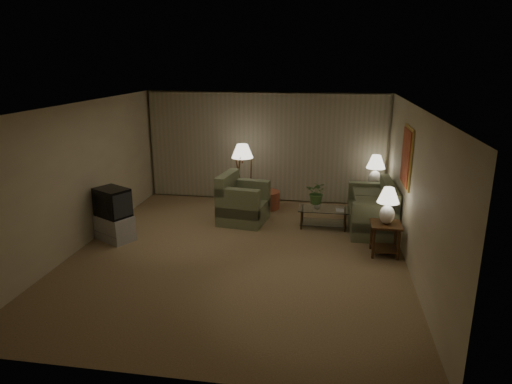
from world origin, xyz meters
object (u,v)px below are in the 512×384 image
(side_table_near, at_px, (385,233))
(tv_cabinet, at_px, (115,228))
(crt_tv, at_px, (112,202))
(vase, at_px, (317,205))
(table_lamp_far, at_px, (376,168))
(sofa, at_px, (371,211))
(table_lamp_near, at_px, (388,203))
(floor_lamp, at_px, (243,175))
(ottoman, at_px, (267,200))
(side_table_far, at_px, (374,195))
(coffee_table, at_px, (323,215))
(armchair, at_px, (244,203))

(side_table_near, height_order, tv_cabinet, side_table_near)
(crt_tv, distance_m, vase, 4.16)
(side_table_near, distance_m, table_lamp_far, 2.60)
(sofa, distance_m, vase, 1.14)
(table_lamp_near, bearing_deg, side_table_near, 9.46)
(tv_cabinet, bearing_deg, vase, 47.89)
(tv_cabinet, height_order, floor_lamp, floor_lamp)
(sofa, height_order, ottoman, sofa)
(crt_tv, relative_size, ottoman, 1.28)
(side_table_far, distance_m, table_lamp_near, 2.59)
(vase, bearing_deg, floor_lamp, 151.12)
(coffee_table, distance_m, ottoman, 1.76)
(side_table_far, height_order, crt_tv, crt_tv)
(armchair, height_order, table_lamp_far, table_lamp_far)
(coffee_table, distance_m, tv_cabinet, 4.29)
(armchair, distance_m, vase, 1.59)
(side_table_far, xyz_separation_m, floor_lamp, (-3.07, -0.28, 0.41))
(side_table_near, bearing_deg, table_lamp_far, 90.00)
(ottoman, height_order, vase, vase)
(armchair, xyz_separation_m, ottoman, (0.37, 1.03, -0.22))
(table_lamp_far, height_order, tv_cabinet, table_lamp_far)
(sofa, bearing_deg, side_table_near, 5.31)
(vase, bearing_deg, table_lamp_near, -44.25)
(armchair, xyz_separation_m, vase, (1.59, -0.06, 0.07))
(table_lamp_near, bearing_deg, floor_lamp, 143.94)
(floor_lamp, bearing_deg, vase, -28.88)
(coffee_table, relative_size, crt_tv, 1.33)
(sofa, bearing_deg, crt_tv, -74.80)
(side_table_near, height_order, table_lamp_near, table_lamp_near)
(sofa, height_order, tv_cabinet, sofa)
(table_lamp_far, height_order, ottoman, table_lamp_far)
(coffee_table, bearing_deg, tv_cabinet, -161.38)
(tv_cabinet, bearing_deg, coffee_table, 47.23)
(table_lamp_far, bearing_deg, armchair, -157.29)
(coffee_table, bearing_deg, vase, -180.00)
(armchair, distance_m, crt_tv, 2.76)
(side_table_far, xyz_separation_m, vase, (-1.28, -1.27, 0.09))
(armchair, bearing_deg, floor_lamp, 19.81)
(crt_tv, height_order, ottoman, crt_tv)
(table_lamp_far, bearing_deg, table_lamp_near, -90.00)
(sofa, distance_m, tv_cabinet, 5.26)
(armchair, xyz_separation_m, coffee_table, (1.74, -0.06, -0.15))
(coffee_table, xyz_separation_m, tv_cabinet, (-4.07, -1.37, -0.03))
(table_lamp_far, xyz_separation_m, tv_cabinet, (-5.20, -2.64, -0.79))
(side_table_near, bearing_deg, vase, 135.75)
(crt_tv, distance_m, floor_lamp, 3.18)
(side_table_far, xyz_separation_m, table_lamp_far, (0.00, -0.00, 0.64))
(crt_tv, bearing_deg, vase, 47.89)
(ottoman, bearing_deg, armchair, -109.75)
(side_table_near, xyz_separation_m, ottoman, (-2.50, 2.35, -0.20))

